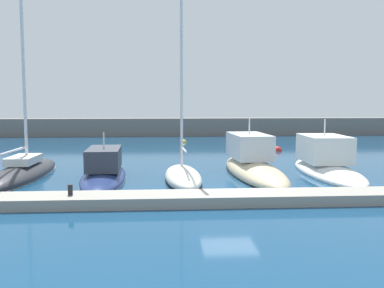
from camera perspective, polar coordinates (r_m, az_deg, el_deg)
name	(u,v)px	position (r m, az deg, el deg)	size (l,w,h in m)	color
ground_plane	(229,194)	(20.55, 4.82, -6.47)	(120.00, 120.00, 0.00)	navy
dock_pier	(236,198)	(18.72, 5.69, -6.97)	(28.68, 1.82, 0.45)	gray
breakwater_seawall	(187,127)	(53.71, -0.66, 2.25)	(108.00, 2.46, 2.11)	slate
sailboat_charcoal_nearest	(24,171)	(26.66, -20.96, -3.25)	(2.67, 9.99, 18.75)	#2D2D33
motorboat_navy_second	(104,172)	(24.51, -11.33, -3.54)	(2.69, 8.81, 2.84)	navy
sailboat_ivory_third	(183,176)	(23.40, -1.19, -4.14)	(2.13, 6.48, 10.83)	silver
motorboat_sand_fourth	(253,165)	(25.78, 7.85, -2.69)	(3.05, 10.44, 3.69)	beige
motorboat_white_fifth	(326,163)	(27.27, 16.96, -2.41)	(3.10, 9.58, 3.62)	white
mooring_buoy_yellow	(184,142)	(45.03, -1.07, 0.22)	(0.57, 0.57, 0.57)	yellow
mooring_buoy_red	(277,151)	(38.12, 10.97, -0.89)	(0.80, 0.80, 0.80)	red
mooring_buoy_white	(322,147)	(41.89, 16.42, -0.43)	(0.54, 0.54, 0.54)	white
dock_bollard	(70,190)	(18.75, -15.48, -5.74)	(0.20, 0.20, 0.44)	black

